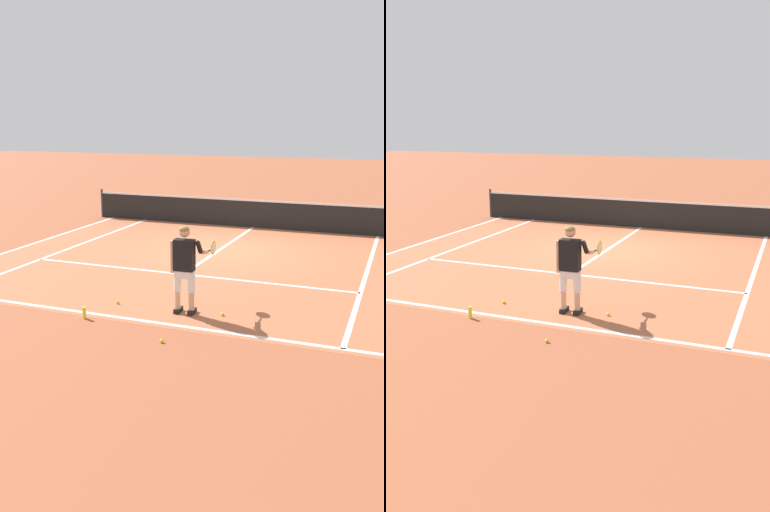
{
  "view_description": "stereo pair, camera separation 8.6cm",
  "coord_description": "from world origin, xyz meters",
  "views": [
    {
      "loc": [
        4.87,
        -14.66,
        3.63
      ],
      "look_at": [
        1.07,
        -4.9,
        1.05
      ],
      "focal_mm": 38.97,
      "sensor_mm": 36.0,
      "label": 1
    },
    {
      "loc": [
        4.95,
        -14.63,
        3.63
      ],
      "look_at": [
        1.07,
        -4.9,
        1.05
      ],
      "focal_mm": 38.97,
      "sensor_mm": 36.0,
      "label": 2
    }
  ],
  "objects": [
    {
      "name": "ground_plane",
      "position": [
        0.0,
        0.0,
        0.0
      ],
      "size": [
        80.0,
        80.0,
        0.0
      ],
      "primitive_type": "plane",
      "color": "#9E5133"
    },
    {
      "name": "court_inner_surface",
      "position": [
        0.0,
        -1.14,
        0.0
      ],
      "size": [
        10.98,
        10.02,
        0.0
      ],
      "primitive_type": "cube",
      "color": "#B2603D",
      "rests_on": "ground"
    },
    {
      "name": "line_baseline",
      "position": [
        0.0,
        -5.95,
        0.0
      ],
      "size": [
        10.98,
        0.1,
        0.01
      ],
      "primitive_type": "cube",
      "color": "white",
      "rests_on": "ground"
    },
    {
      "name": "line_service",
      "position": [
        0.0,
        -2.73,
        0.0
      ],
      "size": [
        8.23,
        0.1,
        0.01
      ],
      "primitive_type": "cube",
      "color": "white",
      "rests_on": "ground"
    },
    {
      "name": "line_centre_service",
      "position": [
        0.0,
        0.47,
        0.0
      ],
      "size": [
        0.1,
        6.4,
        0.01
      ],
      "primitive_type": "cube",
      "color": "white",
      "rests_on": "ground"
    },
    {
      "name": "line_singles_left",
      "position": [
        -4.12,
        -1.14,
        0.0
      ],
      "size": [
        0.1,
        9.62,
        0.01
      ],
      "primitive_type": "cube",
      "color": "white",
      "rests_on": "ground"
    },
    {
      "name": "line_singles_right",
      "position": [
        4.12,
        -1.14,
        0.0
      ],
      "size": [
        0.1,
        9.62,
        0.01
      ],
      "primitive_type": "cube",
      "color": "white",
      "rests_on": "ground"
    },
    {
      "name": "line_doubles_left",
      "position": [
        -5.49,
        -1.14,
        0.0
      ],
      "size": [
        0.1,
        9.62,
        0.01
      ],
      "primitive_type": "cube",
      "color": "white",
      "rests_on": "ground"
    },
    {
      "name": "tennis_net",
      "position": [
        0.0,
        3.67,
        0.5
      ],
      "size": [
        11.96,
        0.08,
        1.07
      ],
      "color": "#333338",
      "rests_on": "ground"
    },
    {
      "name": "tennis_player",
      "position": [
        1.08,
        -5.27,
        0.99
      ],
      "size": [
        0.62,
        1.14,
        1.71
      ],
      "color": "black",
      "rests_on": "ground"
    },
    {
      "name": "tennis_ball_near_feet",
      "position": [
        1.25,
        -6.77,
        0.03
      ],
      "size": [
        0.07,
        0.07,
        0.07
      ],
      "primitive_type": "sphere",
      "color": "#CCE02D",
      "rests_on": "ground"
    },
    {
      "name": "tennis_ball_by_baseline",
      "position": [
        1.79,
        -5.15,
        0.03
      ],
      "size": [
        0.07,
        0.07,
        0.07
      ],
      "primitive_type": "sphere",
      "color": "#CCE02D",
      "rests_on": "ground"
    },
    {
      "name": "tennis_ball_mid_court",
      "position": [
        -0.41,
        -5.25,
        0.03
      ],
      "size": [
        0.07,
        0.07,
        0.07
      ],
      "primitive_type": "sphere",
      "color": "#CCE02D",
      "rests_on": "ground"
    },
    {
      "name": "water_bottle",
      "position": [
        -0.58,
        -6.23,
        0.11
      ],
      "size": [
        0.07,
        0.07,
        0.23
      ],
      "primitive_type": "cylinder",
      "color": "yellow",
      "rests_on": "ground"
    }
  ]
}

